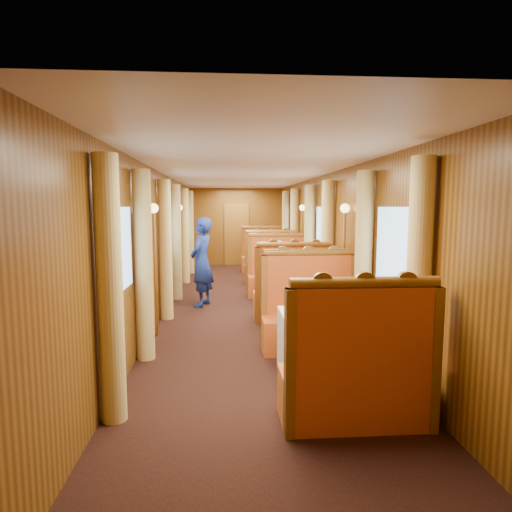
{
  "coord_description": "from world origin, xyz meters",
  "views": [
    {
      "loc": [
        -0.38,
        -8.01,
        1.9
      ],
      "look_at": [
        0.16,
        -0.64,
        1.05
      ],
      "focal_mm": 30.0,
      "sensor_mm": 36.0,
      "label": 1
    }
  ],
  "objects": [
    {
      "name": "teapot_left",
      "position": [
        0.54,
        -3.59,
        0.81
      ],
      "size": [
        0.15,
        0.12,
        0.12
      ],
      "primitive_type": null,
      "rotation": [
        0.0,
        0.0,
        -0.02
      ],
      "color": "silver",
      "rests_on": "tea_tray"
    },
    {
      "name": "ceiling",
      "position": [
        0.0,
        0.0,
        2.5
      ],
      "size": [
        3.0,
        12.0,
        0.01
      ],
      "primitive_type": null,
      "rotation": [
        3.14,
        0.0,
        0.0
      ],
      "color": "silver",
      "rests_on": "wall_left"
    },
    {
      "name": "curtain_left_far_a",
      "position": [
        -1.38,
        2.72,
        1.18
      ],
      "size": [
        0.22,
        0.22,
        2.35
      ],
      "primitive_type": "cylinder",
      "color": "#E4CA75",
      "rests_on": "floor"
    },
    {
      "name": "passenger",
      "position": [
        0.75,
        0.77,
        0.74
      ],
      "size": [
        0.4,
        0.44,
        0.76
      ],
      "color": "beige",
      "rests_on": "banquette_mid_aft"
    },
    {
      "name": "curtain_right_far_a",
      "position": [
        1.38,
        2.72,
        1.18
      ],
      "size": [
        0.22,
        0.22,
        2.35
      ],
      "primitive_type": "cylinder",
      "color": "#E4CA75",
      "rests_on": "floor"
    },
    {
      "name": "banquette_near_aft",
      "position": [
        0.75,
        -2.49,
        0.42
      ],
      "size": [
        1.3,
        0.55,
        1.34
      ],
      "color": "#A72A12",
      "rests_on": "floor"
    },
    {
      "name": "wall_near",
      "position": [
        0.0,
        -6.0,
        1.25
      ],
      "size": [
        3.0,
        0.01,
        2.5
      ],
      "primitive_type": null,
      "rotation": [
        -1.57,
        0.0,
        0.0
      ],
      "color": "brown",
      "rests_on": "floor"
    },
    {
      "name": "curtain_right_mid_a",
      "position": [
        1.38,
        -0.78,
        1.18
      ],
      "size": [
        0.22,
        0.22,
        2.35
      ],
      "primitive_type": "cylinder",
      "color": "#E4CA75",
      "rests_on": "floor"
    },
    {
      "name": "window_right_far",
      "position": [
        1.49,
        3.5,
        1.45
      ],
      "size": [
        0.01,
        1.2,
        0.9
      ],
      "primitive_type": null,
      "rotation": [
        1.57,
        0.0,
        -1.57
      ],
      "color": "#7FADE5",
      "rests_on": "wall_right"
    },
    {
      "name": "curtain_right_mid_b",
      "position": [
        1.38,
        0.78,
        1.18
      ],
      "size": [
        0.22,
        0.22,
        2.35
      ],
      "primitive_type": "cylinder",
      "color": "#E4CA75",
      "rests_on": "floor"
    },
    {
      "name": "cup_inboard",
      "position": [
        0.36,
        -3.37,
        0.86
      ],
      "size": [
        0.08,
        0.08,
        0.26
      ],
      "rotation": [
        0.0,
        0.0,
        -0.34
      ],
      "color": "white",
      "rests_on": "table_near"
    },
    {
      "name": "curtain_right_near_a",
      "position": [
        1.38,
        -4.28,
        1.18
      ],
      "size": [
        0.22,
        0.22,
        2.35
      ],
      "primitive_type": "cylinder",
      "color": "#E4CA75",
      "rests_on": "floor"
    },
    {
      "name": "window_right_mid",
      "position": [
        1.49,
        0.0,
        1.45
      ],
      "size": [
        0.01,
        1.2,
        0.9
      ],
      "primitive_type": null,
      "rotation": [
        1.57,
        0.0,
        -1.57
      ],
      "color": "#7FADE5",
      "rests_on": "wall_right"
    },
    {
      "name": "curtain_left_near_a",
      "position": [
        -1.38,
        -4.28,
        1.18
      ],
      "size": [
        0.22,
        0.22,
        2.35
      ],
      "primitive_type": "cylinder",
      "color": "#E4CA75",
      "rests_on": "floor"
    },
    {
      "name": "floor",
      "position": [
        0.0,
        0.0,
        0.0
      ],
      "size": [
        3.0,
        12.0,
        0.01
      ],
      "primitive_type": null,
      "color": "black",
      "rests_on": "ground"
    },
    {
      "name": "sconce_left_fore",
      "position": [
        -1.4,
        -1.75,
        1.38
      ],
      "size": [
        0.14,
        0.14,
        1.95
      ],
      "color": "#BF8C3F",
      "rests_on": "floor"
    },
    {
      "name": "teapot_right",
      "position": [
        0.76,
        -3.6,
        0.81
      ],
      "size": [
        0.15,
        0.12,
        0.12
      ],
      "primitive_type": null,
      "rotation": [
        0.0,
        0.0,
        -0.05
      ],
      "color": "silver",
      "rests_on": "tea_tray"
    },
    {
      "name": "curtain_left_mid_a",
      "position": [
        -1.38,
        -0.78,
        1.18
      ],
      "size": [
        0.22,
        0.22,
        2.35
      ],
      "primitive_type": "cylinder",
      "color": "#E4CA75",
      "rests_on": "floor"
    },
    {
      "name": "rose_vase_far",
      "position": [
        0.74,
        3.48,
        0.93
      ],
      "size": [
        0.06,
        0.06,
        0.36
      ],
      "rotation": [
        0.0,
        0.0,
        0.05
      ],
      "color": "silver",
      "rests_on": "table_far"
    },
    {
      "name": "rose_vase_mid",
      "position": [
        0.73,
        0.03,
        0.93
      ],
      "size": [
        0.06,
        0.06,
        0.36
      ],
      "rotation": [
        0.0,
        0.0,
        -0.16
      ],
      "color": "silver",
      "rests_on": "table_mid"
    },
    {
      "name": "sconce_left_aft",
      "position": [
        -1.4,
        1.75,
        1.38
      ],
      "size": [
        0.14,
        0.14,
        1.95
      ],
      "color": "#BF8C3F",
      "rests_on": "floor"
    },
    {
      "name": "wall_far",
      "position": [
        0.0,
        6.0,
        1.25
      ],
      "size": [
        3.0,
        0.01,
        2.5
      ],
      "primitive_type": null,
      "rotation": [
        1.57,
        0.0,
        0.0
      ],
      "color": "brown",
      "rests_on": "floor"
    },
    {
      "name": "curtain_left_far_b",
      "position": [
        -1.38,
        4.28,
        1.18
      ],
      "size": [
        0.22,
        0.22,
        2.35
      ],
      "primitive_type": "cylinder",
      "color": "#E4CA75",
      "rests_on": "floor"
    },
    {
      "name": "sconce_right_fore",
      "position": [
        1.4,
        -1.75,
        1.38
      ],
      "size": [
        0.14,
        0.14,
        1.95
      ],
      "color": "#BF8C3F",
      "rests_on": "floor"
    },
    {
      "name": "window_left_mid",
      "position": [
        -1.49,
        0.0,
        1.45
      ],
      "size": [
        0.01,
        1.2,
        0.9
      ],
      "primitive_type": null,
      "rotation": [
        1.57,
        0.0,
        1.57
      ],
      "color": "#7FADE5",
      "rests_on": "wall_left"
    },
    {
      "name": "banquette_far_fwd",
      "position": [
        0.75,
        2.49,
        0.42
      ],
      "size": [
        1.3,
        0.55,
        1.34
      ],
      "color": "#A72A12",
      "rests_on": "floor"
    },
    {
      "name": "wall_right",
      "position": [
        1.5,
        0.0,
        1.25
      ],
      "size": [
        0.01,
        12.0,
        2.5
      ],
      "primitive_type": null,
      "rotation": [
        1.57,
        0.0,
        -1.57
      ],
      "color": "brown",
      "rests_on": "floor"
    },
    {
      "name": "sconce_right_aft",
      "position": [
        1.4,
        1.75,
        1.38
      ],
      "size": [
        0.14,
        0.14,
        1.95
      ],
      "color": "#BF8C3F",
      "rests_on": "floor"
    },
    {
      "name": "banquette_mid_aft",
      "position": [
        0.75,
        1.01,
        0.42
      ],
      "size": [
        1.3,
        0.55,
        1.34
      ],
      "color": "#A72A12",
      "rests_on": "floor"
    },
    {
      "name": "banquette_mid_fwd",
      "position": [
        0.75,
        -1.01,
        0.42
      ],
      "size": [
        1.3,
        0.55,
        1.34
      ],
      "color": "#A72A12",
      "rests_on": "floor"
    },
    {
      "name": "banquette_far_aft",
      "position": [
        0.75,
        4.51,
        0.42
      ],
      "size": [
        1.3,
        0.55,
        1.34
      ],
      "color": "#A72A12",
      "rests_on": "floor"
    },
    {
      "name": "wall_left",
      "position": [
        -1.5,
        0.0,
        1.25
      ],
      "size": [
        0.01,
        12.0,
        2.5
      ],
      "primitive_type": null,
      "rotation": [
        1.57,
        0.0,
        1.57
      ],
      "color": "brown",
      "rests_on": "floor"
    },
    {
      "name": "curtain_right_near_b",
      "position": [
        1.38,
        -2.72,
        1.18
      ],
      "size": [
        0.22,
        0.22,
        2.35
      ],
      "primitive_type": "cylinder",
      "color": "#E4CA75",
      "rests_on": "floor"
    },
    {
      "name": "teapot_back",
      "position": [
        0.66,
        -3.44,
        0.82
      ],
      "size": [
        0.18,
        0.14,
        0.14
      ],
      "primitive_type": null,
      "rotation": [
        0.0,
        0.0,
        0.09
      ],
      "color": "silver",
      "rests_on": "tea_tray"
    },
    {
      "name": "tea_tray",
      "position": [
        0.67,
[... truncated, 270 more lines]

